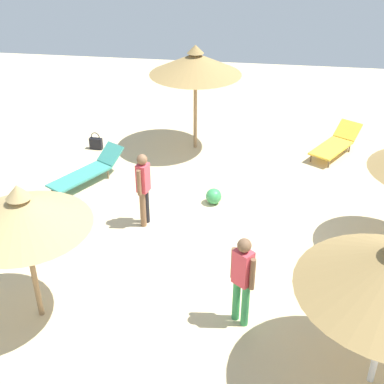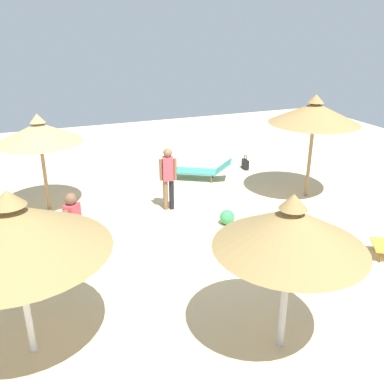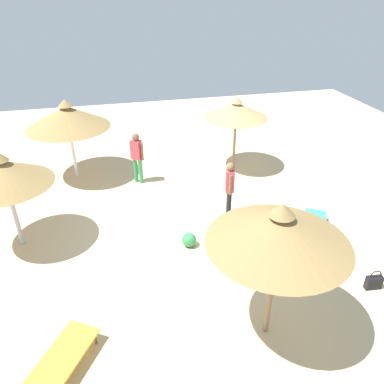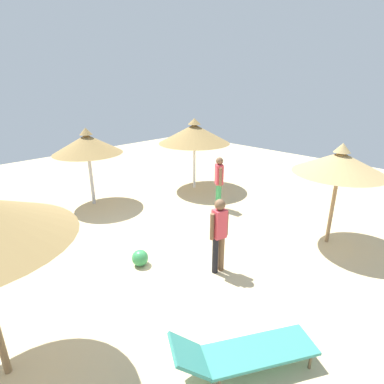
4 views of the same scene
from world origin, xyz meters
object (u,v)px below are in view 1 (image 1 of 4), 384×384
Objects in this scene: lounge_chair_edge at (88,171)px; lounge_chair_back at (336,143)px; parasol_umbrella_near_left at (195,64)px; parasol_umbrella_far_left at (21,212)px; person_standing_far_right at (242,276)px; person_standing_near_right at (143,186)px; beach_ball at (214,196)px; handbag at (96,143)px.

lounge_chair_edge is 6.69m from lounge_chair_back.
parasol_umbrella_far_left is at bearing -13.83° from parasol_umbrella_near_left.
lounge_chair_edge is 1.23× the size of person_standing_far_right.
beach_ball is (-1.06, 1.38, -0.77)m from person_standing_near_right.
person_standing_near_right is at bearing -7.82° from parasol_umbrella_near_left.
person_standing_far_right is at bearing 12.83° from beach_ball.
person_standing_near_right reaches higher than beach_ball.
lounge_chair_back reaches higher than beach_ball.
person_standing_far_right is at bearing 35.80° from handbag.
lounge_chair_back is (-0.14, 3.86, -2.07)m from parasol_umbrella_near_left.
lounge_chair_edge is (-4.57, -0.63, -1.77)m from parasol_umbrella_far_left.
parasol_umbrella_far_left is 4.94m from lounge_chair_edge.
parasol_umbrella_near_left is 1.48× the size of lounge_chair_back.
parasol_umbrella_far_left is at bearing 7.84° from lounge_chair_edge.
lounge_chair_back is at bearing 162.17° from person_standing_far_right.
lounge_chair_edge reaches higher than beach_ball.
lounge_chair_edge is 1.91m from handbag.
lounge_chair_back is 6.06m from person_standing_near_right.
beach_ball is at bearing -44.70° from lounge_chair_back.
lounge_chair_back is at bearing 141.83° from parasol_umbrella_far_left.
person_standing_far_right is at bearing -17.83° from lounge_chair_back.
person_standing_far_right reaches higher than lounge_chair_back.
handbag is at bearing -171.02° from parasol_umbrella_far_left.
lounge_chair_back is 6.62m from handbag.
parasol_umbrella_near_left is at bearing 135.43° from lounge_chair_edge.
parasol_umbrella_near_left is 3.55m from handbag.
lounge_chair_back is at bearing 95.67° from handbag.
person_standing_far_right is 7.58m from handbag.
person_standing_far_right is (-0.32, 3.39, -1.11)m from parasol_umbrella_far_left.
beach_ball is at bearing 147.71° from parasol_umbrella_far_left.
lounge_chair_edge is 5.89m from person_standing_far_right.
handbag is (-3.46, -2.18, -0.77)m from person_standing_near_right.
person_standing_near_right is 1.90m from beach_ball.
parasol_umbrella_far_left reaches higher than handbag.
parasol_umbrella_far_left is 1.22× the size of lounge_chair_edge.
parasol_umbrella_far_left reaches higher than person_standing_near_right.
parasol_umbrella_near_left reaches higher than person_standing_far_right.
beach_ball is (2.40, 3.56, 0.00)m from handbag.
person_standing_far_right reaches higher than person_standing_near_right.
lounge_chair_edge is (2.37, -2.34, -2.07)m from parasol_umbrella_near_left.
lounge_chair_edge is 2.48m from person_standing_near_right.
lounge_chair_edge is at bearing -99.67° from beach_ball.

